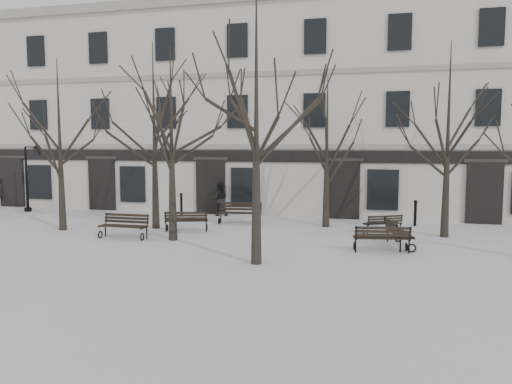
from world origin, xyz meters
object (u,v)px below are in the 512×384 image
(bench_3, at_px, (240,212))
(bench_4, at_px, (383,223))
(tree_2, at_px, (256,85))
(bench_0, at_px, (124,225))
(bench_2, at_px, (382,237))
(bench_1, at_px, (186,220))
(tree_1, at_px, (171,120))
(lamp_post, at_px, (30,173))
(tree_0, at_px, (59,124))
(bench_5, at_px, (397,232))

(bench_3, bearing_deg, bench_4, -14.46)
(tree_2, distance_m, bench_3, 9.27)
(bench_0, xyz_separation_m, bench_2, (9.94, -0.10, -0.01))
(bench_3, height_order, bench_4, bench_3)
(tree_2, distance_m, bench_4, 9.07)
(bench_1, bearing_deg, tree_1, 79.96)
(bench_3, height_order, lamp_post, lamp_post)
(tree_2, bearing_deg, bench_0, 155.74)
(tree_0, bearing_deg, bench_4, 10.86)
(tree_1, xyz_separation_m, bench_3, (1.45, 4.42, -4.13))
(bench_1, bearing_deg, tree_2, 115.90)
(tree_0, height_order, bench_5, tree_0)
(bench_2, distance_m, bench_4, 3.77)
(tree_2, distance_m, bench_1, 8.18)
(tree_1, relative_size, bench_5, 3.60)
(bench_0, distance_m, bench_3, 5.74)
(tree_0, bearing_deg, bench_1, 9.81)
(bench_1, distance_m, bench_4, 8.32)
(lamp_post, bearing_deg, bench_4, -6.25)
(bench_0, xyz_separation_m, lamp_post, (-8.84, 5.73, 1.63))
(bench_2, bearing_deg, lamp_post, -26.61)
(tree_0, xyz_separation_m, tree_2, (9.70, -3.84, 0.97))
(bench_1, height_order, bench_3, bench_3)
(tree_2, height_order, bench_2, tree_2)
(bench_4, relative_size, lamp_post, 0.44)
(tree_1, relative_size, bench_1, 3.95)
(bench_2, xyz_separation_m, lamp_post, (-18.78, 5.83, 1.63))
(lamp_post, bearing_deg, bench_5, -13.78)
(bench_4, bearing_deg, tree_1, -5.54)
(tree_2, xyz_separation_m, lamp_post, (-14.98, 8.50, -3.39))
(bench_3, bearing_deg, bench_2, -42.39)
(bench_0, distance_m, bench_2, 9.94)
(bench_5, bearing_deg, lamp_post, 63.53)
(bench_2, height_order, bench_4, bench_2)
(bench_2, relative_size, bench_4, 1.20)
(bench_3, bearing_deg, tree_0, -160.08)
(tree_1, relative_size, lamp_post, 2.01)
(tree_1, height_order, tree_2, tree_2)
(tree_0, relative_size, bench_2, 3.69)
(tree_1, distance_m, bench_5, 9.46)
(tree_0, height_order, bench_0, tree_0)
(tree_0, distance_m, bench_1, 6.83)
(tree_2, relative_size, lamp_post, 2.38)
(tree_1, bearing_deg, lamp_post, 152.83)
(bench_4, xyz_separation_m, lamp_post, (-18.82, 2.06, 1.72))
(bench_3, relative_size, bench_5, 0.99)
(bench_0, relative_size, bench_1, 1.02)
(tree_0, relative_size, tree_2, 0.83)
(bench_0, relative_size, bench_4, 1.17)
(bench_1, xyz_separation_m, lamp_post, (-10.67, 3.73, 1.66))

